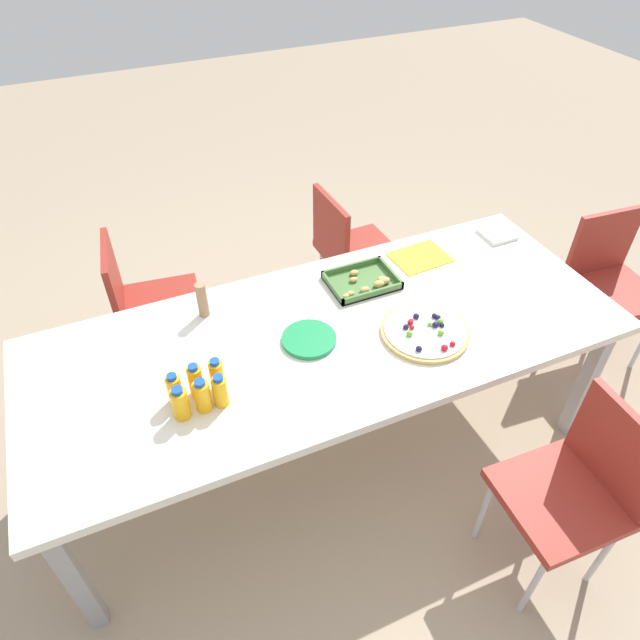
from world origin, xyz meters
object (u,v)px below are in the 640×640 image
(juice_bottle_0, at_px, (180,403))
(cardboard_tube, at_px, (202,300))
(chair_end, at_px, (609,277))
(plate_stack, at_px, (309,339))
(napkin_stack, at_px, (497,234))
(chair_near_right, at_px, (578,485))
(juice_bottle_5, at_px, (217,376))
(chair_far_right, at_px, (349,247))
(juice_bottle_2, at_px, (220,391))
(juice_bottle_1, at_px, (202,396))
(party_table, at_px, (329,343))
(juice_bottle_3, at_px, (175,389))
(chair_far_left, at_px, (145,300))
(juice_bottle_4, at_px, (196,381))
(fruit_pizza, at_px, (425,331))
(paper_folder, at_px, (420,257))
(snack_tray, at_px, (364,282))

(juice_bottle_0, bearing_deg, cardboard_tube, 67.00)
(chair_end, height_order, plate_stack, chair_end)
(cardboard_tube, bearing_deg, napkin_stack, -0.00)
(chair_near_right, height_order, juice_bottle_5, juice_bottle_5)
(chair_far_right, relative_size, chair_near_right, 1.00)
(chair_far_right, xyz_separation_m, juice_bottle_2, (-1.00, -1.01, 0.30))
(chair_far_right, bearing_deg, cardboard_tube, -63.10)
(plate_stack, bearing_deg, juice_bottle_5, -165.63)
(juice_bottle_5, bearing_deg, chair_near_right, -34.46)
(chair_end, xyz_separation_m, juice_bottle_1, (-2.19, -0.21, 0.30))
(party_table, bearing_deg, juice_bottle_3, -170.72)
(napkin_stack, bearing_deg, chair_near_right, -111.41)
(chair_near_right, relative_size, chair_end, 1.00)
(party_table, bearing_deg, chair_far_left, 127.84)
(chair_far_right, relative_size, juice_bottle_4, 5.80)
(chair_far_right, distance_m, napkin_stack, 0.80)
(chair_far_left, xyz_separation_m, juice_bottle_4, (0.07, -0.92, 0.30))
(fruit_pizza, bearing_deg, juice_bottle_3, 177.01)
(juice_bottle_3, xyz_separation_m, cardboard_tube, (0.21, 0.42, 0.02))
(juice_bottle_5, bearing_deg, cardboard_tube, 82.01)
(juice_bottle_3, height_order, paper_folder, juice_bottle_3)
(juice_bottle_2, bearing_deg, fruit_pizza, 1.51)
(napkin_stack, xyz_separation_m, paper_folder, (-0.45, -0.01, -0.01))
(party_table, height_order, chair_end, chair_end)
(chair_end, xyz_separation_m, juice_bottle_3, (-2.27, -0.14, 0.30))
(juice_bottle_5, height_order, snack_tray, juice_bottle_5)
(chair_near_right, distance_m, juice_bottle_3, 1.49)
(chair_far_right, bearing_deg, chair_end, 52.61)
(chair_far_right, relative_size, snack_tray, 2.76)
(juice_bottle_2, xyz_separation_m, cardboard_tube, (0.07, 0.49, 0.02))
(chair_far_left, bearing_deg, paper_folder, 74.61)
(chair_far_right, height_order, chair_far_left, same)
(juice_bottle_1, relative_size, juice_bottle_3, 1.06)
(chair_near_right, xyz_separation_m, juice_bottle_3, (-1.24, 0.76, 0.30))
(juice_bottle_1, xyz_separation_m, juice_bottle_5, (0.07, 0.07, 0.01))
(fruit_pizza, height_order, snack_tray, fruit_pizza)
(juice_bottle_1, bearing_deg, paper_folder, 22.35)
(chair_far_right, relative_size, chair_end, 1.00)
(party_table, height_order, napkin_stack, napkin_stack)
(juice_bottle_2, distance_m, juice_bottle_5, 0.07)
(paper_folder, bearing_deg, party_table, -153.47)
(napkin_stack, bearing_deg, chair_end, -26.36)
(party_table, xyz_separation_m, juice_bottle_5, (-0.49, -0.11, 0.13))
(chair_end, relative_size, juice_bottle_4, 5.80)
(party_table, distance_m, juice_bottle_2, 0.54)
(chair_far_right, relative_size, juice_bottle_3, 6.29)
(napkin_stack, bearing_deg, party_table, -163.51)
(chair_far_right, bearing_deg, juice_bottle_1, -48.62)
(chair_near_right, distance_m, chair_end, 1.36)
(party_table, distance_m, chair_far_right, 0.99)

